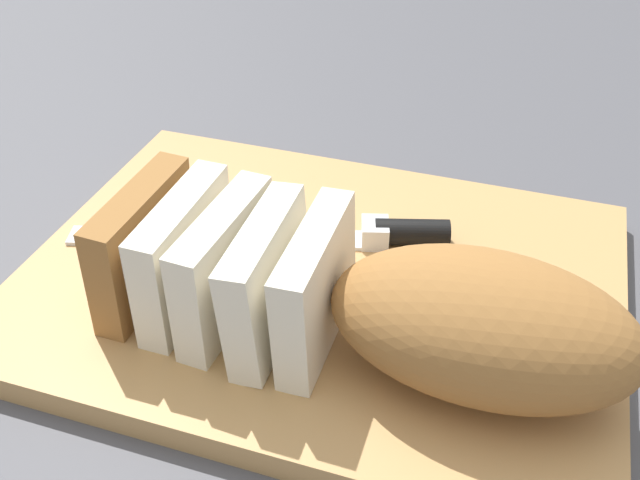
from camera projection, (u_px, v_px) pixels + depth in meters
ground_plane at (320, 294)px, 0.53m from camera, size 3.00×3.00×0.00m
cutting_board at (320, 284)px, 0.53m from camera, size 0.43×0.32×0.02m
bread_loaf at (382, 303)px, 0.44m from camera, size 0.33×0.11×0.08m
bread_knife at (342, 234)px, 0.55m from camera, size 0.28×0.11×0.02m
crumb_near_knife at (400, 237)px, 0.55m from camera, size 0.01×0.01×0.01m
crumb_near_loaf at (381, 346)px, 0.46m from camera, size 0.00×0.00×0.00m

